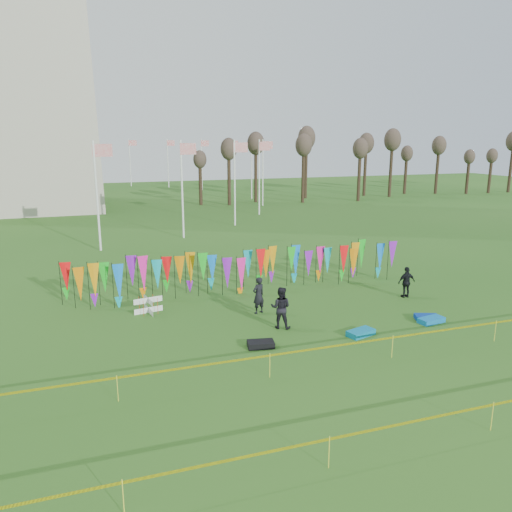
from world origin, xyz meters
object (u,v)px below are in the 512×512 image
object	(u,v)px
person_mid	(281,308)
person_left	(259,295)
kite_bag_black	(261,344)
kite_bag_teal	(431,320)
box_kite	(148,305)
kite_bag_turquoise	(361,333)
kite_bag_blue	(426,317)
person_right	(407,282)

from	to	relation	value
person_mid	person_left	bearing A→B (deg)	-50.59
kite_bag_black	kite_bag_teal	xyz separation A→B (m)	(8.24, 0.09, -0.01)
box_kite	kite_bag_turquoise	xyz separation A→B (m)	(8.19, -5.71, -0.27)
person_left	kite_bag_blue	distance (m)	7.85
person_right	kite_bag_teal	distance (m)	3.77
box_kite	person_left	xyz separation A→B (m)	(4.98, -1.70, 0.50)
person_left	kite_bag_turquoise	size ratio (longest dim) A/B	1.48
kite_bag_blue	kite_bag_teal	world-z (taller)	kite_bag_teal
box_kite	kite_bag_blue	distance (m)	13.05
person_left	box_kite	bearing A→B (deg)	-39.39
person_mid	kite_bag_teal	size ratio (longest dim) A/B	1.54
person_left	person_right	distance (m)	8.14
kite_bag_black	kite_bag_teal	size ratio (longest dim) A/B	0.87
box_kite	kite_bag_blue	world-z (taller)	box_kite
kite_bag_turquoise	kite_bag_teal	xyz separation A→B (m)	(3.82, 0.31, -0.00)
kite_bag_turquoise	kite_bag_black	distance (m)	4.43
box_kite	kite_bag_black	xyz separation A→B (m)	(3.77, -5.49, -0.27)
kite_bag_black	kite_bag_blue	bearing A→B (deg)	3.41
kite_bag_black	kite_bag_teal	world-z (taller)	kite_bag_black
person_left	kite_bag_teal	bearing A→B (deg)	131.67
box_kite	person_right	distance (m)	13.26
box_kite	kite_bag_turquoise	size ratio (longest dim) A/B	0.65
person_left	kite_bag_turquoise	world-z (taller)	person_left
person_mid	kite_bag_black	bearing A→B (deg)	79.29
box_kite	kite_bag_blue	xyz separation A→B (m)	(12.06, -5.00, -0.29)
person_right	kite_bag_teal	world-z (taller)	person_right
kite_bag_blue	kite_bag_turquoise	bearing A→B (deg)	-169.55
person_right	person_mid	bearing A→B (deg)	16.06
person_left	person_right	xyz separation A→B (m)	(8.14, -0.17, -0.07)
kite_bag_teal	kite_bag_black	bearing A→B (deg)	-179.39
person_left	kite_bag_turquoise	xyz separation A→B (m)	(3.21, -4.01, -0.77)
person_left	person_right	size ratio (longest dim) A/B	1.09
person_right	kite_bag_black	bearing A→B (deg)	23.42
person_left	kite_bag_black	world-z (taller)	person_left
person_left	person_mid	xyz separation A→B (m)	(0.31, -2.10, 0.04)
box_kite	kite_bag_black	distance (m)	6.67
kite_bag_blue	person_left	bearing A→B (deg)	155.00
kite_bag_teal	kite_bag_turquoise	bearing A→B (deg)	-175.40
kite_bag_black	kite_bag_teal	bearing A→B (deg)	0.61
box_kite	person_right	xyz separation A→B (m)	(13.12, -1.87, 0.43)
person_mid	kite_bag_turquoise	size ratio (longest dim) A/B	1.55
box_kite	person_left	distance (m)	5.29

